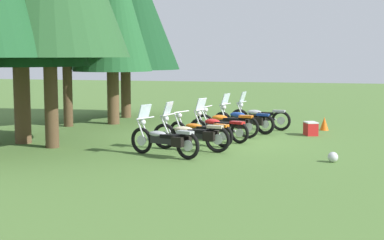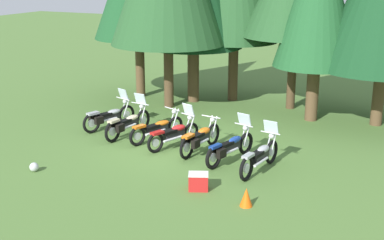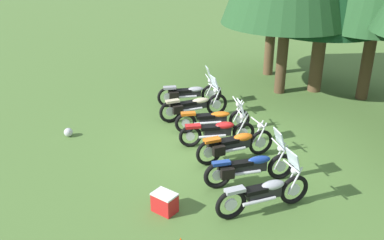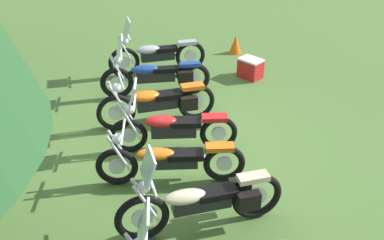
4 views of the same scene
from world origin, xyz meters
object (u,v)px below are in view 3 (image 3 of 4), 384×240
Objects in this scene: motorcycle_5 at (249,167)px; motorcycle_2 at (213,119)px; motorcycle_3 at (218,130)px; motorcycle_1 at (193,105)px; picnic_cooler at (165,202)px; dropped_helmet at (68,132)px; motorcycle_6 at (265,192)px; motorcycle_0 at (189,93)px; motorcycle_4 at (234,144)px.

motorcycle_2 is at bearing 89.18° from motorcycle_5.
motorcycle_5 is at bearing -82.37° from motorcycle_3.
motorcycle_2 is (1.14, 0.05, -0.05)m from motorcycle_1.
picnic_cooler reaches higher than dropped_helmet.
motorcycle_6 is at bearing -93.81° from motorcycle_5.
motorcycle_1 is at bearing 113.30° from motorcycle_2.
motorcycle_1 is 5.29m from motorcycle_6.
motorcycle_0 is at bearing 94.45° from dropped_helmet.
motorcycle_1 is at bearing -92.84° from motorcycle_0.
motorcycle_4 reaches higher than motorcycle_2.
motorcycle_3 is 0.96m from motorcycle_4.
motorcycle_4 is (2.93, -0.42, -0.00)m from motorcycle_1.
motorcycle_4 is 2.35m from motorcycle_6.
motorcycle_4 is 0.99× the size of motorcycle_5.
motorcycle_6 is (1.07, -0.37, 0.02)m from motorcycle_5.
motorcycle_2 is at bearing 83.32° from motorcycle_4.
motorcycle_3 is at bearing 53.17° from dropped_helmet.
motorcycle_2 is 4.21m from motorcycle_6.
motorcycle_6 is (3.19, -0.86, 0.01)m from motorcycle_3.
motorcycle_0 is 6.27m from picnic_cooler.
motorcycle_5 is at bearing 79.85° from motorcycle_6.
motorcycle_4 is at bearing -84.14° from motorcycle_2.
motorcycle_3 is 7.96× the size of dropped_helmet.
motorcycle_3 is at bearing 92.23° from motorcycle_5.
dropped_helmet is at bearing 138.22° from motorcycle_5.
motorcycle_2 is at bearing 133.13° from picnic_cooler.
motorcycle_3 is 4.54m from dropped_helmet.
picnic_cooler is at bearing -119.29° from motorcycle_1.
motorcycle_3 is 0.93× the size of motorcycle_4.
motorcycle_1 is 1.14m from motorcycle_2.
motorcycle_0 is 0.96× the size of motorcycle_6.
motorcycle_6 is 6.53m from dropped_helmet.
picnic_cooler is at bearing -104.71° from motorcycle_0.
picnic_cooler is (5.17, -3.54, -0.24)m from motorcycle_0.
motorcycle_6 is (5.16, -1.17, 0.00)m from motorcycle_1.
motorcycle_3 is 3.30m from motorcycle_6.
motorcycle_1 is at bearing 101.75° from motorcycle_3.
motorcycle_6 is at bearing -100.29° from motorcycle_4.
motorcycle_4 is 5.09m from dropped_helmet.
motorcycle_6 reaches higher than picnic_cooler.
picnic_cooler is (1.16, -2.67, -0.24)m from motorcycle_4.
motorcycle_1 is at bearing 89.95° from motorcycle_4.
motorcycle_4 is at bearing -76.18° from motorcycle_3.
dropped_helmet is (-0.74, -3.93, -0.34)m from motorcycle_1.
motorcycle_3 is at bearing 91.35° from motorcycle_4.
dropped_helmet is (-4.83, -3.14, -0.33)m from motorcycle_5.
motorcycle_1 reaches higher than motorcycle_0.
motorcycle_2 is at bearing -79.54° from motorcycle_1.
motorcycle_3 reaches higher than motorcycle_2.
motorcycle_4 is (1.79, -0.47, 0.05)m from motorcycle_2.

